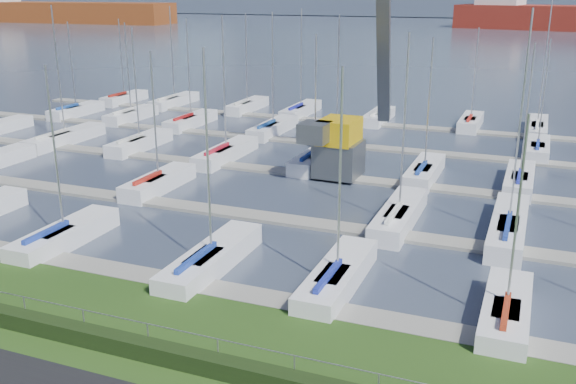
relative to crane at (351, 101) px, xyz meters
The scene contains 8 objects.
water 232.63m from the crane, 89.72° to the left, with size 800.00×540.00×0.20m, color #3A4355.
hedge 28.30m from the crane, 87.68° to the right, with size 80.00×0.70×0.70m, color black.
fence 27.77m from the crane, 87.65° to the right, with size 0.04×0.04×80.00m, color #95979D.
foothill 302.56m from the crane, 89.79° to the left, with size 900.00×80.00×12.00m, color #475368.
docks 5.84m from the crane, 51.95° to the right, with size 90.00×41.60×0.25m.
crane is the anchor object (origin of this frame).
cargo_ship_west 241.70m from the crane, 135.87° to the left, with size 93.73×23.19×21.50m.
sailboat_fleet 1.98m from the crane, 124.22° to the left, with size 75.17×49.47×12.92m.
Camera 1 is at (11.96, -18.14, 13.40)m, focal length 40.00 mm.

